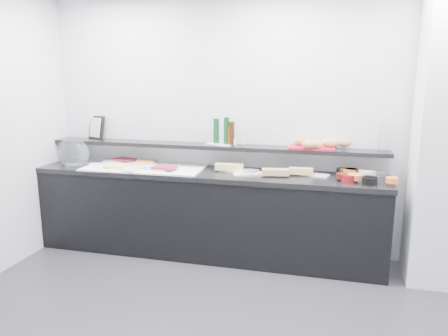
% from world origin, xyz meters
% --- Properties ---
extents(back_wall, '(5.00, 0.02, 2.70)m').
position_xyz_m(back_wall, '(0.00, 2.00, 1.35)').
color(back_wall, silver).
rests_on(back_wall, ground).
extents(column, '(0.50, 0.50, 2.70)m').
position_xyz_m(column, '(1.50, 1.65, 1.35)').
color(column, white).
rests_on(column, ground).
extents(buffet_cabinet, '(3.60, 0.60, 0.85)m').
position_xyz_m(buffet_cabinet, '(-0.70, 1.70, 0.42)').
color(buffet_cabinet, black).
rests_on(buffet_cabinet, ground).
extents(counter_top, '(3.62, 0.62, 0.05)m').
position_xyz_m(counter_top, '(-0.70, 1.70, 0.88)').
color(counter_top, black).
rests_on(counter_top, buffet_cabinet).
extents(wall_shelf, '(3.60, 0.25, 0.04)m').
position_xyz_m(wall_shelf, '(-0.70, 1.88, 1.13)').
color(wall_shelf, black).
rests_on(wall_shelf, back_wall).
extents(cloche_base, '(0.44, 0.34, 0.04)m').
position_xyz_m(cloche_base, '(-2.09, 1.72, 0.92)').
color(cloche_base, silver).
rests_on(cloche_base, counter_top).
extents(cloche_dome, '(0.47, 0.37, 0.34)m').
position_xyz_m(cloche_dome, '(-2.22, 1.66, 1.03)').
color(cloche_dome, silver).
rests_on(cloche_dome, cloche_base).
extents(linen_runner, '(1.28, 0.64, 0.01)m').
position_xyz_m(linen_runner, '(-1.38, 1.69, 0.91)').
color(linen_runner, white).
rests_on(linen_runner, counter_top).
extents(platter_meat_a, '(0.33, 0.24, 0.01)m').
position_xyz_m(platter_meat_a, '(-1.79, 1.80, 0.92)').
color(platter_meat_a, silver).
rests_on(platter_meat_a, linen_runner).
extents(food_meat_a, '(0.28, 0.23, 0.02)m').
position_xyz_m(food_meat_a, '(-1.70, 1.86, 0.94)').
color(food_meat_a, maroon).
rests_on(food_meat_a, platter_meat_a).
extents(platter_salmon, '(0.37, 0.31, 0.01)m').
position_xyz_m(platter_salmon, '(-1.51, 1.80, 0.92)').
color(platter_salmon, silver).
rests_on(platter_salmon, linen_runner).
extents(food_salmon, '(0.22, 0.17, 0.02)m').
position_xyz_m(food_salmon, '(-1.44, 1.83, 0.94)').
color(food_salmon, orange).
rests_on(food_salmon, platter_salmon).
extents(platter_cheese, '(0.38, 0.32, 0.01)m').
position_xyz_m(platter_cheese, '(-1.50, 1.53, 0.92)').
color(platter_cheese, white).
rests_on(platter_cheese, linen_runner).
extents(food_cheese, '(0.24, 0.17, 0.02)m').
position_xyz_m(food_cheese, '(-1.64, 1.54, 0.94)').
color(food_cheese, '#FFF963').
rests_on(food_cheese, platter_cheese).
extents(platter_meat_b, '(0.31, 0.25, 0.01)m').
position_xyz_m(platter_meat_b, '(-1.19, 1.58, 0.92)').
color(platter_meat_b, silver).
rests_on(platter_meat_b, linen_runner).
extents(food_meat_b, '(0.25, 0.17, 0.02)m').
position_xyz_m(food_meat_b, '(-1.11, 1.57, 0.94)').
color(food_meat_b, maroon).
rests_on(food_meat_b, platter_meat_b).
extents(sandwich_plate_left, '(0.41, 0.20, 0.01)m').
position_xyz_m(sandwich_plate_left, '(-0.38, 1.80, 0.91)').
color(sandwich_plate_left, white).
rests_on(sandwich_plate_left, counter_top).
extents(sandwich_food_left, '(0.30, 0.16, 0.06)m').
position_xyz_m(sandwich_food_left, '(-0.48, 1.77, 0.94)').
color(sandwich_food_left, '#E2CA76').
rests_on(sandwich_food_left, sandwich_plate_left).
extents(tongs_left, '(0.16, 0.02, 0.01)m').
position_xyz_m(tongs_left, '(-0.38, 1.76, 0.92)').
color(tongs_left, silver).
rests_on(tongs_left, sandwich_plate_left).
extents(sandwich_plate_mid, '(0.40, 0.27, 0.01)m').
position_xyz_m(sandwich_plate_mid, '(-0.22, 1.66, 0.91)').
color(sandwich_plate_mid, silver).
rests_on(sandwich_plate_mid, counter_top).
extents(sandwich_food_mid, '(0.27, 0.15, 0.06)m').
position_xyz_m(sandwich_food_mid, '(0.02, 1.64, 0.94)').
color(sandwich_food_mid, tan).
rests_on(sandwich_food_mid, sandwich_plate_mid).
extents(tongs_mid, '(0.14, 0.09, 0.01)m').
position_xyz_m(tongs_mid, '(-0.15, 1.61, 0.92)').
color(tongs_mid, '#AAABB1').
rests_on(tongs_mid, sandwich_plate_mid).
extents(sandwich_plate_right, '(0.34, 0.21, 0.01)m').
position_xyz_m(sandwich_plate_right, '(0.37, 1.78, 0.91)').
color(sandwich_plate_right, white).
rests_on(sandwich_plate_right, counter_top).
extents(sandwich_food_right, '(0.23, 0.10, 0.06)m').
position_xyz_m(sandwich_food_right, '(0.26, 1.75, 0.94)').
color(sandwich_food_right, tan).
rests_on(sandwich_food_right, sandwich_plate_right).
extents(tongs_right, '(0.16, 0.04, 0.01)m').
position_xyz_m(tongs_right, '(0.24, 1.74, 0.92)').
color(tongs_right, silver).
rests_on(tongs_right, sandwich_plate_right).
extents(bowl_glass_fruit, '(0.18, 0.18, 0.07)m').
position_xyz_m(bowl_glass_fruit, '(0.69, 1.82, 0.94)').
color(bowl_glass_fruit, white).
rests_on(bowl_glass_fruit, counter_top).
extents(fill_glass_fruit, '(0.19, 0.19, 0.05)m').
position_xyz_m(fill_glass_fruit, '(0.70, 1.83, 0.95)').
color(fill_glass_fruit, orange).
rests_on(fill_glass_fruit, bowl_glass_fruit).
extents(bowl_black_jam, '(0.17, 0.17, 0.07)m').
position_xyz_m(bowl_black_jam, '(0.67, 1.85, 0.94)').
color(bowl_black_jam, black).
rests_on(bowl_black_jam, counter_top).
extents(fill_black_jam, '(0.13, 0.13, 0.05)m').
position_xyz_m(fill_black_jam, '(0.73, 1.85, 0.95)').
color(fill_black_jam, '#550F0C').
rests_on(fill_black_jam, bowl_black_jam).
extents(bowl_glass_cream, '(0.18, 0.18, 0.07)m').
position_xyz_m(bowl_glass_cream, '(0.98, 1.79, 0.94)').
color(bowl_glass_cream, white).
rests_on(bowl_glass_cream, counter_top).
extents(fill_glass_cream, '(0.19, 0.19, 0.05)m').
position_xyz_m(fill_glass_cream, '(0.88, 1.82, 0.95)').
color(fill_glass_cream, white).
rests_on(fill_glass_cream, bowl_glass_cream).
extents(bowl_red_jam, '(0.17, 0.17, 0.07)m').
position_xyz_m(bowl_red_jam, '(0.70, 1.59, 0.94)').
color(bowl_red_jam, maroon).
rests_on(bowl_red_jam, counter_top).
extents(fill_red_jam, '(0.13, 0.13, 0.05)m').
position_xyz_m(fill_red_jam, '(0.64, 1.62, 0.95)').
color(fill_red_jam, '#50100B').
rests_on(fill_red_jam, bowl_red_jam).
extents(bowl_glass_salmon, '(0.18, 0.18, 0.07)m').
position_xyz_m(bowl_glass_salmon, '(0.89, 1.58, 0.94)').
color(bowl_glass_salmon, white).
rests_on(bowl_glass_salmon, counter_top).
extents(fill_glass_salmon, '(0.18, 0.18, 0.05)m').
position_xyz_m(fill_glass_salmon, '(0.76, 1.62, 0.95)').
color(fill_glass_salmon, '#D16E33').
rests_on(fill_glass_salmon, bowl_glass_salmon).
extents(bowl_black_fruit, '(0.15, 0.15, 0.07)m').
position_xyz_m(bowl_black_fruit, '(0.89, 1.54, 0.94)').
color(bowl_black_fruit, black).
rests_on(bowl_black_fruit, counter_top).
extents(fill_black_fruit, '(0.12, 0.12, 0.05)m').
position_xyz_m(fill_black_fruit, '(1.07, 1.56, 0.95)').
color(fill_black_fruit, orange).
rests_on(fill_black_fruit, bowl_black_fruit).
extents(framed_print, '(0.23, 0.13, 0.26)m').
position_xyz_m(framed_print, '(-2.09, 1.97, 1.28)').
color(framed_print, black).
rests_on(framed_print, wall_shelf).
extents(print_art, '(0.18, 0.11, 0.22)m').
position_xyz_m(print_art, '(-2.10, 1.95, 1.28)').
color(print_art, tan).
rests_on(print_art, framed_print).
extents(condiment_tray, '(0.34, 0.28, 0.01)m').
position_xyz_m(condiment_tray, '(-0.60, 1.90, 1.16)').
color(condiment_tray, silver).
rests_on(condiment_tray, wall_shelf).
extents(bottle_green_a, '(0.07, 0.07, 0.26)m').
position_xyz_m(bottle_green_a, '(-0.65, 1.91, 1.29)').
color(bottle_green_a, '#0F3819').
rests_on(bottle_green_a, condiment_tray).
extents(bottle_brown, '(0.07, 0.07, 0.24)m').
position_xyz_m(bottle_brown, '(-0.47, 1.85, 1.28)').
color(bottle_brown, '#311908').
rests_on(bottle_brown, condiment_tray).
extents(bottle_green_b, '(0.08, 0.08, 0.28)m').
position_xyz_m(bottle_green_b, '(-0.53, 1.88, 1.30)').
color(bottle_green_b, '#0F371A').
rests_on(bottle_green_b, condiment_tray).
extents(bottle_hot, '(0.05, 0.05, 0.18)m').
position_xyz_m(bottle_hot, '(-0.49, 1.86, 1.25)').
color(bottle_hot, '#BB3A0D').
rests_on(bottle_hot, condiment_tray).
extents(shaker_salt, '(0.04, 0.04, 0.07)m').
position_xyz_m(shaker_salt, '(-0.44, 1.85, 1.20)').
color(shaker_salt, white).
rests_on(shaker_salt, condiment_tray).
extents(shaker_pepper, '(0.04, 0.04, 0.07)m').
position_xyz_m(shaker_pepper, '(-0.36, 1.89, 1.20)').
color(shaker_pepper, white).
rests_on(shaker_pepper, condiment_tray).
extents(bread_tray, '(0.46, 0.33, 0.02)m').
position_xyz_m(bread_tray, '(0.34, 1.91, 1.16)').
color(bread_tray, '#B0132A').
rests_on(bread_tray, wall_shelf).
extents(bread_roll_nw, '(0.14, 0.10, 0.08)m').
position_xyz_m(bread_roll_nw, '(0.22, 1.93, 1.21)').
color(bread_roll_nw, '#B87B46').
rests_on(bread_roll_nw, bread_tray).
extents(bread_roll_n, '(0.18, 0.14, 0.08)m').
position_xyz_m(bread_roll_n, '(0.51, 1.96, 1.21)').
color(bread_roll_n, tan).
rests_on(bread_roll_n, bread_tray).
extents(bread_roll_ne, '(0.14, 0.11, 0.08)m').
position_xyz_m(bread_roll_ne, '(0.65, 1.93, 1.21)').
color(bread_roll_ne, '#B06E43').
rests_on(bread_roll_ne, bread_tray).
extents(bread_roll_sw, '(0.13, 0.09, 0.08)m').
position_xyz_m(bread_roll_sw, '(0.40, 1.80, 1.21)').
color(bread_roll_sw, tan).
rests_on(bread_roll_sw, bread_tray).
extents(bread_roll_s, '(0.17, 0.13, 0.08)m').
position_xyz_m(bread_roll_s, '(0.32, 1.77, 1.21)').
color(bread_roll_s, '#C6824B').
rests_on(bread_roll_s, bread_tray).
extents(bread_roll_midw, '(0.14, 0.11, 0.08)m').
position_xyz_m(bread_roll_midw, '(0.31, 1.84, 1.21)').
color(bread_roll_midw, '#C4884B').
rests_on(bread_roll_midw, bread_tray).
extents(bread_roll_mide, '(0.14, 0.10, 0.08)m').
position_xyz_m(bread_roll_mide, '(0.52, 1.89, 1.21)').
color(bread_roll_mide, '#AA8A41').
rests_on(bread_roll_mide, bread_tray).
extents(carafe, '(0.12, 0.12, 0.30)m').
position_xyz_m(carafe, '(1.02, 1.91, 1.30)').
color(carafe, silver).
rests_on(carafe, wall_shelf).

